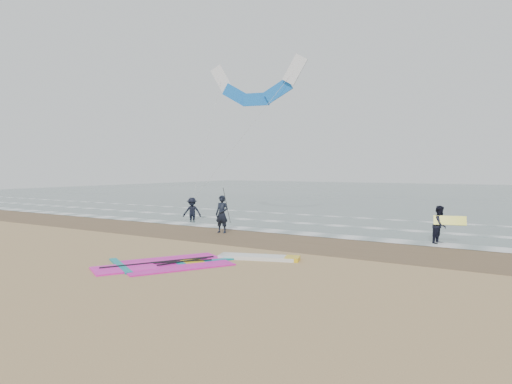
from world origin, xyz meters
The scene contains 11 objects.
ground centered at (0.00, 0.00, 0.00)m, with size 120.00×120.00×0.00m, color tan.
sea_water centered at (0.00, 48.00, 0.01)m, with size 120.00×80.00×0.02m, color #47605E.
wet_sand_band centered at (0.00, 6.00, 0.00)m, with size 120.00×5.00×0.01m, color brown.
foam_waterline centered at (0.00, 10.44, 0.03)m, with size 120.00×9.15×0.02m.
windsurf_rig centered at (-0.45, 0.08, 0.04)m, with size 5.93×5.61×0.14m.
person_standing centered at (-3.98, 6.43, 0.95)m, with size 0.69×0.45×1.89m, color black.
person_walking centered at (5.93, 8.63, 0.82)m, with size 0.80×0.62×1.65m, color black.
person_wading centered at (-8.73, 9.86, 0.89)m, with size 1.15×0.66×1.78m, color black.
held_pole centered at (-3.68, 6.43, 1.39)m, with size 0.17×0.86×1.82m.
carried_kiteboard centered at (6.33, 8.53, 1.04)m, with size 1.30×0.51×0.39m.
surf_kite centered at (-5.54, 12.28, 8.27)m, with size 6.82×2.69×8.79m.
Camera 1 is at (9.32, -12.07, 3.25)m, focal length 32.00 mm.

